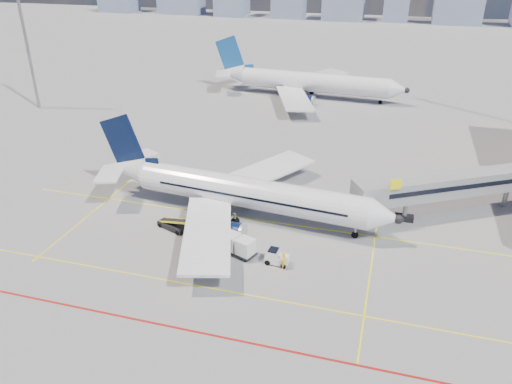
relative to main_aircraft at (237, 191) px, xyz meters
The scene contains 10 objects.
ground 9.47m from the main_aircraft, 73.46° to the right, with size 420.00×420.00×0.00m, color gray.
apron_markings 13.00m from the main_aircraft, 81.06° to the right, with size 90.00×35.12×0.01m.
jet_bridge 27.36m from the main_aircraft, 17.83° to the left, with size 23.55×15.78×6.30m.
floodlight_mast_nw 62.05m from the main_aircraft, 149.05° to the left, with size 3.20×0.61×25.45m.
main_aircraft is the anchor object (origin of this frame).
second_aircraft 54.58m from the main_aircraft, 92.39° to the left, with size 42.56×37.05×12.42m.
baggage_tug 11.45m from the main_aircraft, 51.25° to the right, with size 2.44×1.57×1.63m.
cargo_dolly 8.83m from the main_aircraft, 71.56° to the right, with size 4.26×2.98×2.14m.
belt_loader 8.52m from the main_aircraft, 138.89° to the right, with size 5.34×2.96×2.17m.
ramp_worker 12.55m from the main_aircraft, 49.66° to the right, with size 0.72×0.47×1.96m, color yellow.
Camera 1 is at (14.39, -42.05, 29.59)m, focal length 35.00 mm.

